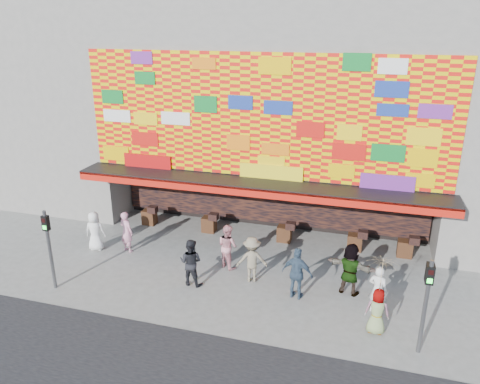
{
  "coord_description": "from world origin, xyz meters",
  "views": [
    {
      "loc": [
        4.38,
        -13.73,
        9.08
      ],
      "look_at": [
        -0.26,
        2.0,
        3.07
      ],
      "focal_mm": 35.0,
      "sensor_mm": 36.0,
      "label": 1
    }
  ],
  "objects": [
    {
      "name": "parasol",
      "position": [
        4.97,
        -0.91,
        2.13
      ],
      "size": [
        1.16,
        1.17,
        1.81
      ],
      "color": "beige",
      "rests_on": "ground"
    },
    {
      "name": "ped_e",
      "position": [
        2.29,
        0.32,
        0.95
      ],
      "size": [
        1.18,
        0.67,
        1.89
      ],
      "primitive_type": "imported",
      "rotation": [
        0.0,
        0.0,
        2.95
      ],
      "color": "#394D64",
      "rests_on": "ground"
    },
    {
      "name": "ground",
      "position": [
        0.0,
        0.0,
        0.0
      ],
      "size": [
        90.0,
        90.0,
        0.0
      ],
      "primitive_type": "plane",
      "color": "slate",
      "rests_on": "ground"
    },
    {
      "name": "ped_a",
      "position": [
        -6.44,
        1.57,
        0.85
      ],
      "size": [
        0.91,
        0.68,
        1.69
      ],
      "primitive_type": "imported",
      "rotation": [
        0.0,
        0.0,
        3.32
      ],
      "color": "white",
      "rests_on": "ground"
    },
    {
      "name": "signal_left",
      "position": [
        -6.2,
        -1.5,
        1.86
      ],
      "size": [
        0.22,
        0.2,
        3.0
      ],
      "color": "#59595B",
      "rests_on": "ground"
    },
    {
      "name": "ped_f",
      "position": [
        4.01,
        1.14,
        0.96
      ],
      "size": [
        1.86,
        0.99,
        1.91
      ],
      "primitive_type": "imported",
      "rotation": [
        0.0,
        0.0,
        2.89
      ],
      "color": "gray",
      "rests_on": "ground"
    },
    {
      "name": "signal_right",
      "position": [
        6.2,
        -1.5,
        1.86
      ],
      "size": [
        0.22,
        0.2,
        3.0
      ],
      "color": "#59595B",
      "rests_on": "ground"
    },
    {
      "name": "neighbor_left",
      "position": [
        -13.0,
        8.0,
        6.0
      ],
      "size": [
        11.0,
        8.0,
        12.0
      ],
      "primitive_type": "cube",
      "color": "gray",
      "rests_on": "ground"
    },
    {
      "name": "ped_i",
      "position": [
        -0.68,
        1.75,
        0.88
      ],
      "size": [
        1.08,
        1.01,
        1.77
      ],
      "primitive_type": "imported",
      "rotation": [
        0.0,
        0.0,
        2.61
      ],
      "color": "pink",
      "rests_on": "ground"
    },
    {
      "name": "ped_h",
      "position": [
        4.95,
        0.21,
        0.84
      ],
      "size": [
        0.7,
        0.56,
        1.68
      ],
      "primitive_type": "imported",
      "rotation": [
        0.0,
        0.0,
        2.85
      ],
      "color": "silver",
      "rests_on": "ground"
    },
    {
      "name": "ped_c",
      "position": [
        -1.56,
        0.14,
        0.89
      ],
      "size": [
        0.9,
        0.72,
        1.78
      ],
      "primitive_type": "imported",
      "rotation": [
        0.0,
        0.0,
        3.09
      ],
      "color": "black",
      "rests_on": "ground"
    },
    {
      "name": "ped_g",
      "position": [
        4.97,
        -0.91,
        0.75
      ],
      "size": [
        0.76,
        0.51,
        1.51
      ],
      "primitive_type": "imported",
      "rotation": [
        0.0,
        0.0,
        3.09
      ],
      "color": "gray",
      "rests_on": "ground"
    },
    {
      "name": "ped_b",
      "position": [
        -5.11,
        1.82,
        0.88
      ],
      "size": [
        0.75,
        0.62,
        1.76
      ],
      "primitive_type": "imported",
      "rotation": [
        0.0,
        0.0,
        2.79
      ],
      "color": "pink",
      "rests_on": "ground"
    },
    {
      "name": "shop_building",
      "position": [
        0.0,
        8.18,
        5.23
      ],
      "size": [
        15.2,
        9.4,
        10.0
      ],
      "color": "gray",
      "rests_on": "ground"
    },
    {
      "name": "ped_d",
      "position": [
        0.5,
        0.98,
        0.88
      ],
      "size": [
        1.27,
        0.95,
        1.75
      ],
      "primitive_type": "imported",
      "rotation": [
        0.0,
        0.0,
        3.43
      ],
      "color": "#7E735C",
      "rests_on": "ground"
    }
  ]
}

